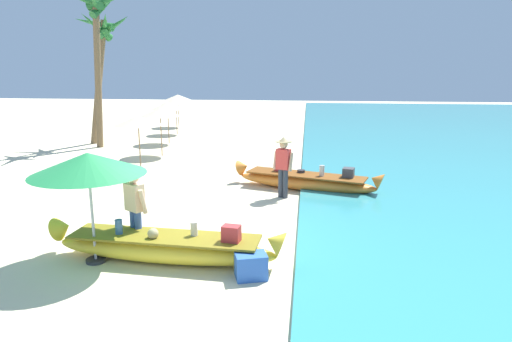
% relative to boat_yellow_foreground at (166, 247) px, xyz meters
% --- Properties ---
extents(ground_plane, '(80.00, 80.00, 0.00)m').
position_rel_boat_yellow_foreground_xyz_m(ground_plane, '(0.45, 1.07, -0.28)').
color(ground_plane, beige).
extents(boat_yellow_foreground, '(4.48, 1.02, 0.79)m').
position_rel_boat_yellow_foreground_xyz_m(boat_yellow_foreground, '(0.00, 0.00, 0.00)').
color(boat_yellow_foreground, yellow).
rests_on(boat_yellow_foreground, ground).
extents(boat_orange_midground, '(4.36, 1.99, 0.77)m').
position_rel_boat_yellow_foreground_xyz_m(boat_orange_midground, '(2.52, 5.28, -0.01)').
color(boat_orange_midground, orange).
rests_on(boat_orange_midground, ground).
extents(person_vendor_hatted, '(0.58, 0.44, 1.68)m').
position_rel_boat_yellow_foreground_xyz_m(person_vendor_hatted, '(1.90, 4.39, 0.69)').
color(person_vendor_hatted, '#333842').
rests_on(person_vendor_hatted, ground).
extents(person_tourist_customer, '(0.56, 0.45, 1.59)m').
position_rel_boat_yellow_foreground_xyz_m(person_tourist_customer, '(-0.69, 0.37, 0.62)').
color(person_tourist_customer, '#3D5BA8').
rests_on(person_tourist_customer, ground).
extents(patio_umbrella_large, '(2.00, 2.00, 2.04)m').
position_rel_boat_yellow_foreground_xyz_m(patio_umbrella_large, '(-1.27, -0.18, 1.55)').
color(patio_umbrella_large, '#B7B7BC').
rests_on(patio_umbrella_large, ground).
extents(parasol_row_0, '(1.60, 1.60, 1.91)m').
position_rel_boat_yellow_foreground_xyz_m(parasol_row_0, '(-3.08, 6.97, 1.47)').
color(parasol_row_0, '#8E6B47').
rests_on(parasol_row_0, ground).
extents(parasol_row_1, '(1.60, 1.60, 1.91)m').
position_rel_boat_yellow_foreground_xyz_m(parasol_row_1, '(-3.25, 9.80, 1.47)').
color(parasol_row_1, '#8E6B47').
rests_on(parasol_row_1, ground).
extents(parasol_row_2, '(1.60, 1.60, 1.91)m').
position_rel_boat_yellow_foreground_xyz_m(parasol_row_2, '(-3.87, 12.74, 1.47)').
color(parasol_row_2, '#8E6B47').
rests_on(parasol_row_2, ground).
extents(parasol_row_3, '(1.60, 1.60, 1.91)m').
position_rel_boat_yellow_foreground_xyz_m(parasol_row_3, '(-4.36, 15.74, 1.47)').
color(parasol_row_3, '#8E6B47').
rests_on(parasol_row_3, ground).
extents(parasol_row_4, '(1.60, 1.60, 1.91)m').
position_rel_boat_yellow_foreground_xyz_m(parasol_row_4, '(-5.08, 18.61, 1.47)').
color(parasol_row_4, '#8E6B47').
rests_on(parasol_row_4, ground).
extents(palm_tree_tall_inland, '(2.46, 2.61, 6.59)m').
position_rel_boat_yellow_foreground_xyz_m(palm_tree_tall_inland, '(-6.38, 11.44, 4.92)').
color(palm_tree_tall_inland, brown).
rests_on(palm_tree_tall_inland, ground).
extents(palm_tree_leaning_seaward, '(2.72, 2.59, 5.84)m').
position_rel_boat_yellow_foreground_xyz_m(palm_tree_leaning_seaward, '(-6.59, 12.38, 4.38)').
color(palm_tree_leaning_seaward, brown).
rests_on(palm_tree_leaning_seaward, ground).
extents(cooler_box, '(0.61, 0.52, 0.43)m').
position_rel_boat_yellow_foreground_xyz_m(cooler_box, '(1.64, -0.50, -0.06)').
color(cooler_box, blue).
rests_on(cooler_box, ground).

